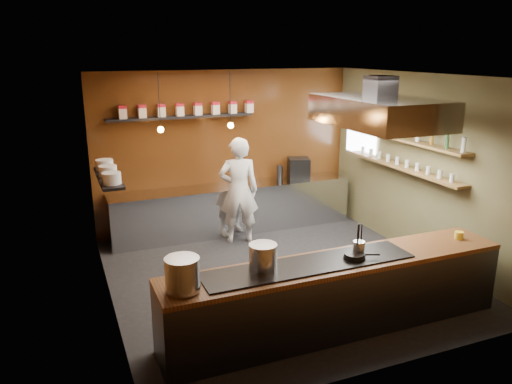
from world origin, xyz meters
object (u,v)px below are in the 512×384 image
stockpot_small (263,257)px  chef (239,191)px  extractor_hood (379,111)px  stockpot_large (182,274)px  espresso_machine (299,168)px

stockpot_small → chef: (0.86, 3.14, -0.14)m
extractor_hood → chef: (-1.40, 2.01, -1.55)m
stockpot_large → extractor_hood: bearing=21.6°
extractor_hood → chef: bearing=124.7°
espresso_machine → extractor_hood: bearing=-75.6°
stockpot_small → chef: chef is taller
stockpot_small → extractor_hood: bearing=26.6°
stockpot_large → stockpot_small: (0.97, 0.15, -0.03)m
stockpot_large → espresso_machine: (3.32, 3.90, -0.02)m
stockpot_small → chef: size_ratio=0.17×
stockpot_large → stockpot_small: 0.98m
stockpot_large → chef: 3.77m
espresso_machine → chef: (-1.49, -0.61, -0.15)m
extractor_hood → stockpot_large: 3.74m
chef → extractor_hood: bearing=140.8°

